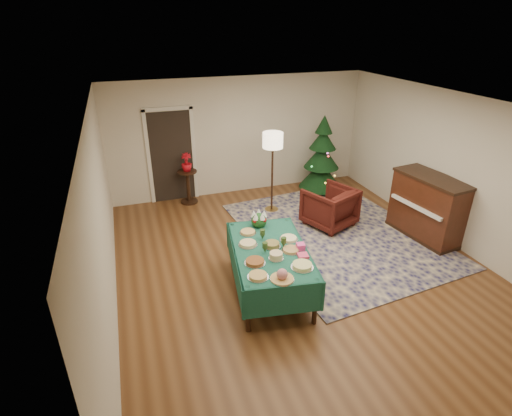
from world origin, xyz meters
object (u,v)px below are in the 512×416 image
object	(u,v)px
armchair	(330,205)
side_table	(188,187)
gift_box	(301,247)
christmas_tree	(322,158)
buffet_table	(270,257)
piano	(427,208)
floor_lamp	(273,145)
potted_plant	(187,166)

from	to	relation	value
armchair	side_table	world-z (taller)	armchair
gift_box	christmas_tree	distance (m)	4.08
armchair	christmas_tree	bearing A→B (deg)	-133.65
buffet_table	gift_box	distance (m)	0.49
buffet_table	armchair	bearing A→B (deg)	40.44
gift_box	piano	world-z (taller)	piano
armchair	floor_lamp	xyz separation A→B (m)	(-0.84, 1.04, 1.03)
gift_box	floor_lamp	bearing A→B (deg)	77.46
potted_plant	christmas_tree	size ratio (longest dim) A/B	0.22
piano	buffet_table	bearing A→B (deg)	-169.69
potted_plant	piano	distance (m)	5.02
side_table	buffet_table	bearing A→B (deg)	-80.70
side_table	christmas_tree	xyz separation A→B (m)	(3.16, -0.33, 0.46)
armchair	buffet_table	bearing A→B (deg)	18.33
buffet_table	floor_lamp	bearing A→B (deg)	68.42
armchair	christmas_tree	size ratio (longest dim) A/B	0.48
armchair	potted_plant	bearing A→B (deg)	-61.28
gift_box	floor_lamp	distance (m)	2.96
buffet_table	christmas_tree	bearing A→B (deg)	52.27
christmas_tree	floor_lamp	bearing A→B (deg)	-156.41
armchair	floor_lamp	bearing A→B (deg)	-72.99
potted_plant	christmas_tree	bearing A→B (deg)	-5.93
buffet_table	piano	xyz separation A→B (m)	(3.41, 0.62, 0.01)
floor_lamp	side_table	world-z (taller)	floor_lamp
potted_plant	side_table	bearing A→B (deg)	180.00
buffet_table	piano	distance (m)	3.47
floor_lamp	piano	world-z (taller)	floor_lamp
buffet_table	floor_lamp	size ratio (longest dim) A/B	1.18
buffet_table	floor_lamp	distance (m)	2.98
armchair	piano	world-z (taller)	piano
buffet_table	side_table	size ratio (longest dim) A/B	2.68
floor_lamp	side_table	size ratio (longest dim) A/B	2.28
gift_box	side_table	world-z (taller)	gift_box
buffet_table	armchair	size ratio (longest dim) A/B	2.29
christmas_tree	buffet_table	bearing A→B (deg)	-127.73
piano	armchair	bearing A→B (deg)	146.92
gift_box	side_table	size ratio (longest dim) A/B	0.15
potted_plant	piano	size ratio (longest dim) A/B	0.27
potted_plant	christmas_tree	distance (m)	3.17
armchair	christmas_tree	xyz separation A→B (m)	(0.67, 1.70, 0.38)
floor_lamp	side_table	bearing A→B (deg)	148.97
gift_box	side_table	bearing A→B (deg)	104.98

